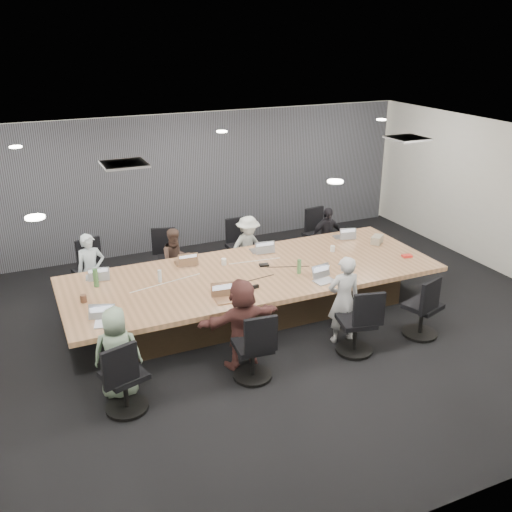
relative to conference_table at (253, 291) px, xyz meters
name	(u,v)px	position (x,y,z in m)	size (l,w,h in m)	color
floor	(266,326)	(0.00, -0.50, -0.40)	(10.00, 8.00, 0.00)	black
ceiling	(268,150)	(0.00, -0.50, 2.40)	(10.00, 8.00, 0.00)	white
wall_back	(186,181)	(0.00, 3.50, 1.00)	(10.00, 2.80, 0.00)	silver
wall_front	(457,388)	(0.00, -4.50, 1.00)	(10.00, 2.80, 0.00)	silver
curtain	(187,182)	(0.00, 3.42, 1.00)	(9.80, 0.04, 2.80)	#52535D
conference_table	(253,291)	(0.00, 0.00, 0.00)	(6.00, 2.20, 0.74)	#332619
chair_0	(90,276)	(-2.34, 1.70, 0.00)	(0.55, 0.55, 0.81)	black
chair_1	(171,262)	(-0.89, 1.70, 0.00)	(0.55, 0.55, 0.81)	black
chair_2	(241,251)	(0.49, 1.70, 0.01)	(0.55, 0.55, 0.82)	black
chair_3	(317,239)	(2.16, 1.70, 0.00)	(0.54, 0.54, 0.80)	black
chair_4	(125,381)	(-2.46, -1.70, 0.01)	(0.56, 0.56, 0.82)	black
chair_5	(253,351)	(-0.76, -1.70, 0.01)	(0.55, 0.55, 0.82)	black
chair_6	(356,326)	(0.85, -1.70, 0.02)	(0.56, 0.56, 0.84)	black
chair_7	(422,311)	(2.03, -1.70, 0.01)	(0.56, 0.56, 0.83)	black
person_0	(91,271)	(-2.34, 1.35, 0.23)	(0.46, 0.30, 1.27)	silver
laptop_0	(96,277)	(-2.34, 0.80, 0.35)	(0.32, 0.22, 0.02)	#B2B2B7
person_1	(176,260)	(-0.89, 1.35, 0.18)	(0.56, 0.44, 1.16)	#4A362D
laptop_1	(185,262)	(-0.89, 0.80, 0.35)	(0.33, 0.22, 0.02)	#8C6647
person_2	(248,248)	(0.49, 1.35, 0.20)	(0.78, 0.45, 1.20)	silver
laptop_2	(260,250)	(0.49, 0.80, 0.35)	(0.35, 0.24, 0.02)	#B2B2B7
person_3	(326,236)	(2.16, 1.35, 0.18)	(0.68, 0.28, 1.16)	black
laptop_3	(342,237)	(2.16, 0.80, 0.35)	(0.31, 0.22, 0.02)	#B2B2B7
person_4	(117,353)	(-2.46, -1.35, 0.21)	(0.60, 0.39, 1.23)	gray
laptop_4	(108,323)	(-2.46, -0.80, 0.35)	(0.34, 0.24, 0.02)	#B2B2B7
person_5	(242,323)	(-0.76, -1.35, 0.25)	(1.20, 0.38, 1.30)	brown
laptop_5	(227,300)	(-0.76, -0.80, 0.35)	(0.33, 0.22, 0.02)	#8C6647
person_6	(344,300)	(0.85, -1.35, 0.28)	(0.50, 0.33, 1.36)	#AFAFB2
laptop_6	(325,281)	(0.85, -0.80, 0.35)	(0.32, 0.22, 0.02)	#B2B2B7
bottle_green_left	(96,278)	(-2.39, 0.46, 0.48)	(0.08, 0.08, 0.28)	#457942
bottle_green_right	(299,267)	(0.64, -0.35, 0.45)	(0.06, 0.06, 0.23)	#457942
bottle_clear	(160,276)	(-1.47, 0.23, 0.44)	(0.06, 0.06, 0.20)	silver
cup_white_far	(224,262)	(-0.33, 0.47, 0.39)	(0.08, 0.08, 0.11)	white
cup_white_near	(333,249)	(1.62, 0.25, 0.39)	(0.08, 0.08, 0.10)	white
mug_brown	(83,299)	(-2.65, 0.00, 0.40)	(0.09, 0.09, 0.11)	brown
mic_left	(224,290)	(-0.68, -0.46, 0.35)	(0.15, 0.10, 0.03)	black
mic_right	(264,265)	(0.26, 0.15, 0.35)	(0.15, 0.10, 0.03)	black
stapler	(254,287)	(-0.24, -0.58, 0.37)	(0.15, 0.04, 0.05)	black
canvas_bag	(377,240)	(2.57, 0.28, 0.41)	(0.26, 0.16, 0.14)	#9E937E
snack_packet	(407,256)	(2.65, -0.49, 0.36)	(0.16, 0.11, 0.04)	red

